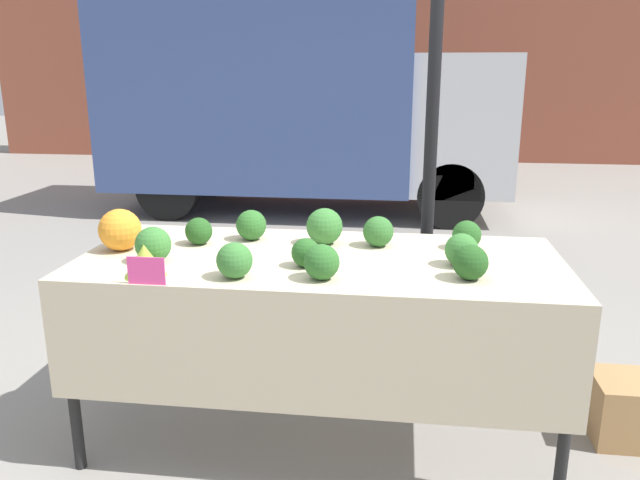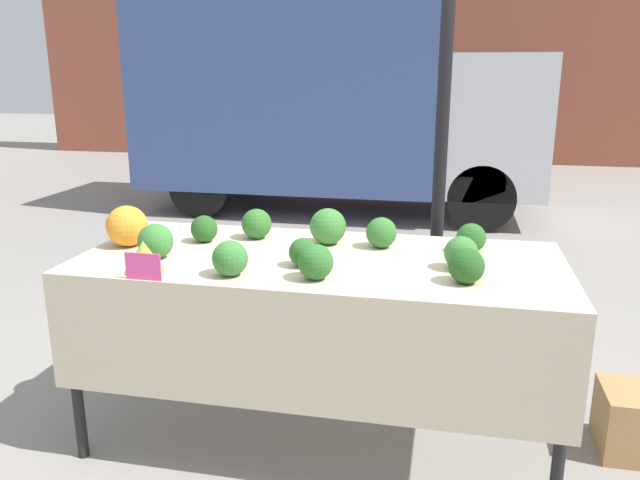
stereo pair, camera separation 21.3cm
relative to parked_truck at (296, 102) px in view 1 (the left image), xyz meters
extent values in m
plane|color=gray|center=(0.96, -5.04, -1.35)|extent=(40.00, 40.00, 0.00)
cylinder|color=black|center=(1.47, -4.35, -0.24)|extent=(0.07, 0.07, 2.22)
cube|color=#384C84|center=(-0.42, 0.00, 0.08)|extent=(3.67, 1.84, 2.19)
cube|color=silver|center=(1.99, 0.00, -0.23)|extent=(1.15, 1.69, 1.58)
cylinder|color=black|center=(1.87, -0.74, -0.98)|extent=(0.74, 0.22, 0.74)
cylinder|color=black|center=(1.87, 0.74, -0.98)|extent=(0.74, 0.22, 0.74)
cylinder|color=black|center=(-1.43, -0.74, -0.98)|extent=(0.74, 0.22, 0.74)
cylinder|color=black|center=(-1.43, 0.74, -0.98)|extent=(0.74, 0.22, 0.74)
cube|color=beige|center=(0.96, -5.04, -0.45)|extent=(2.20, 0.96, 0.03)
cube|color=beige|center=(0.96, -5.52, -0.72)|extent=(2.20, 0.01, 0.50)
cylinder|color=black|center=(-0.08, -5.46, -0.91)|extent=(0.05, 0.05, 0.88)
cylinder|color=black|center=(2.00, -5.46, -0.91)|extent=(0.05, 0.05, 0.88)
cylinder|color=black|center=(-0.08, -4.62, -0.91)|extent=(0.05, 0.05, 0.88)
cylinder|color=black|center=(2.00, -4.62, -0.91)|extent=(0.05, 0.05, 0.88)
sphere|color=orange|center=(0.01, -5.06, -0.34)|extent=(0.20, 0.20, 0.20)
cone|color=#93B238|center=(0.28, -5.41, -0.37)|extent=(0.17, 0.17, 0.14)
sphere|color=#387533|center=(0.65, -5.38, -0.36)|extent=(0.15, 0.15, 0.15)
sphere|color=#387533|center=(0.24, -5.22, -0.36)|extent=(0.16, 0.16, 0.16)
sphere|color=#285B23|center=(0.92, -5.20, -0.37)|extent=(0.13, 0.13, 0.13)
sphere|color=#2D6628|center=(1.01, -5.35, -0.36)|extent=(0.15, 0.15, 0.15)
sphere|color=#2D6628|center=(0.58, -4.79, -0.36)|extent=(0.15, 0.15, 0.15)
sphere|color=#387533|center=(0.96, -4.82, -0.35)|extent=(0.18, 0.18, 0.18)
sphere|color=#387533|center=(1.59, -5.10, -0.36)|extent=(0.15, 0.15, 0.15)
sphere|color=#336B2D|center=(1.22, -4.83, -0.36)|extent=(0.15, 0.15, 0.15)
sphere|color=#23511E|center=(0.35, -4.91, -0.37)|extent=(0.13, 0.13, 0.13)
sphere|color=#285B23|center=(1.64, -4.82, -0.37)|extent=(0.14, 0.14, 0.14)
sphere|color=#23511E|center=(1.61, -5.28, -0.36)|extent=(0.15, 0.15, 0.15)
cube|color=#EF4793|center=(0.33, -5.51, -0.38)|extent=(0.16, 0.01, 0.11)
cube|color=tan|center=(2.50, -4.89, -1.19)|extent=(0.44, 0.33, 0.31)
camera|label=1|loc=(1.32, -7.76, 0.39)|focal=35.00mm
camera|label=2|loc=(1.53, -7.72, 0.39)|focal=35.00mm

